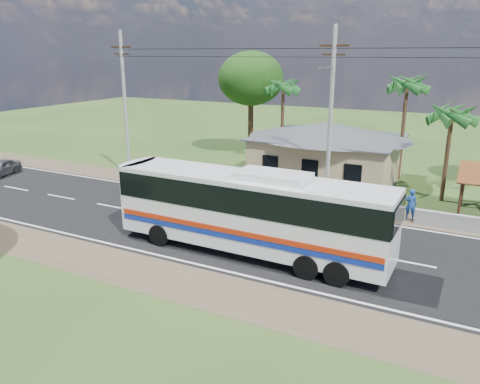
{
  "coord_description": "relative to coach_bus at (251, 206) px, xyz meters",
  "views": [
    {
      "loc": [
        11.18,
        -21.33,
        9.41
      ],
      "look_at": [
        -0.35,
        1.0,
        1.9
      ],
      "focal_mm": 35.0,
      "sensor_mm": 36.0,
      "label": 1
    }
  ],
  "objects": [
    {
      "name": "palm_mid",
      "position": [
        4.03,
        17.89,
        4.76
      ],
      "size": [
        2.8,
        2.8,
        8.2
      ],
      "color": "#47301E",
      "rests_on": "ground"
    },
    {
      "name": "ground",
      "position": [
        -1.97,
        2.39,
        -2.4
      ],
      "size": [
        120.0,
        120.0,
        0.0
      ],
      "primitive_type": "plane",
      "color": "#284518",
      "rests_on": "ground"
    },
    {
      "name": "coach_bus",
      "position": [
        0.0,
        0.0,
        0.0
      ],
      "size": [
        13.56,
        3.07,
        4.2
      ],
      "rotation": [
        0.0,
        0.0,
        -0.01
      ],
      "color": "silver",
      "rests_on": "ground"
    },
    {
      "name": "palm_near",
      "position": [
        7.53,
        13.39,
        3.31
      ],
      "size": [
        2.8,
        2.8,
        6.7
      ],
      "color": "#47301E",
      "rests_on": "ground"
    },
    {
      "name": "small_car",
      "position": [
        -24.26,
        4.4,
        -1.78
      ],
      "size": [
        2.39,
        3.93,
        1.25
      ],
      "primitive_type": "imported",
      "rotation": [
        0.0,
        0.0,
        0.27
      ],
      "color": "#313134",
      "rests_on": "ground"
    },
    {
      "name": "tree_behind_house",
      "position": [
        -9.97,
        20.39,
        4.71
      ],
      "size": [
        6.0,
        6.0,
        9.61
      ],
      "color": "#47301E",
      "rests_on": "ground"
    },
    {
      "name": "utility_poles",
      "position": [
        0.7,
        8.87,
        3.37
      ],
      "size": [
        32.8,
        2.22,
        11.0
      ],
      "color": "#9E9E99",
      "rests_on": "ground"
    },
    {
      "name": "palm_far",
      "position": [
        -5.97,
        18.39,
        4.28
      ],
      "size": [
        2.8,
        2.8,
        7.7
      ],
      "color": "#47301E",
      "rests_on": "ground"
    },
    {
      "name": "road",
      "position": [
        -1.97,
        2.39,
        -2.39
      ],
      "size": [
        120.0,
        16.0,
        0.03
      ],
      "color": "black",
      "rests_on": "ground"
    },
    {
      "name": "person",
      "position": [
        6.2,
        8.61,
        -1.47
      ],
      "size": [
        0.75,
        0.57,
        1.85
      ],
      "primitive_type": "imported",
      "rotation": [
        0.0,
        0.0,
        3.35
      ],
      "color": "navy",
      "rests_on": "ground"
    },
    {
      "name": "house",
      "position": [
        -0.97,
        15.38,
        0.24
      ],
      "size": [
        12.4,
        10.0,
        5.0
      ],
      "color": "tan",
      "rests_on": "ground"
    }
  ]
}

